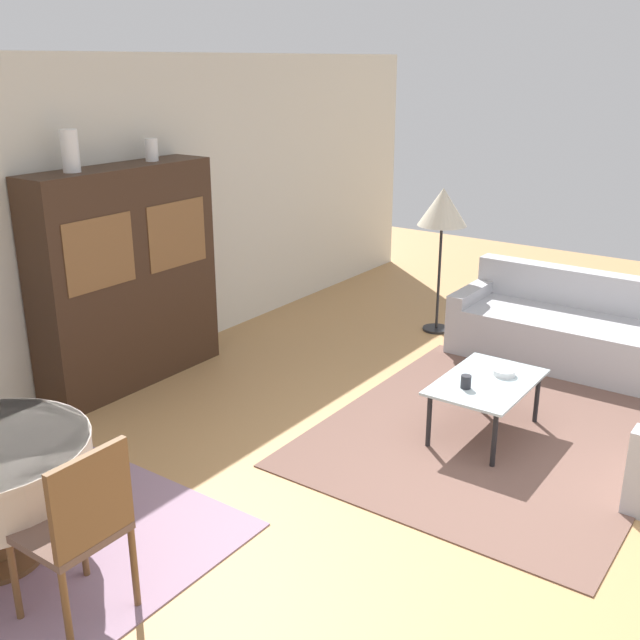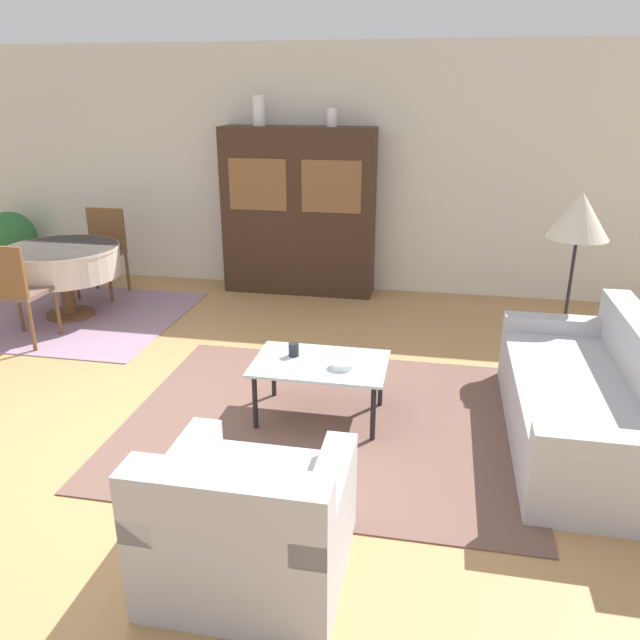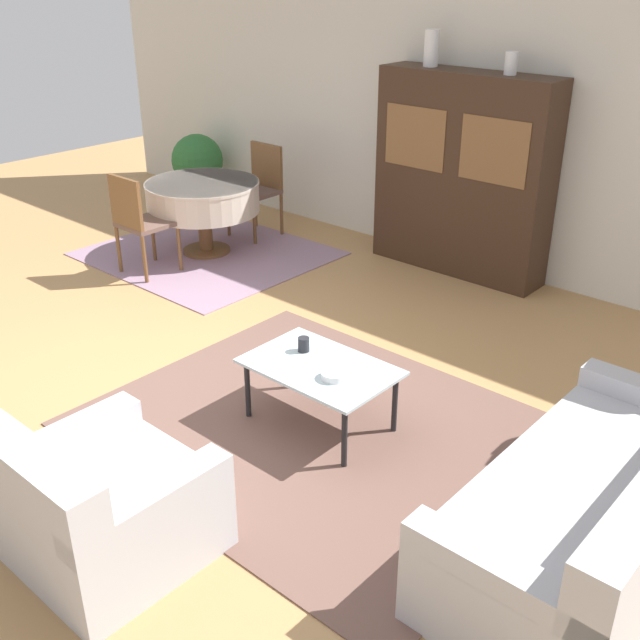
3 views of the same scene
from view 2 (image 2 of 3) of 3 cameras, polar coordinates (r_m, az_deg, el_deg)
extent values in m
plane|color=tan|center=(4.45, -14.38, -10.39)|extent=(14.00, 14.00, 0.00)
cube|color=beige|center=(7.32, -3.18, 13.55)|extent=(10.00, 0.06, 2.70)
cube|color=brown|center=(4.51, 0.58, -9.21)|extent=(2.81, 2.29, 0.01)
cube|color=gray|center=(6.94, -21.60, 0.28)|extent=(2.19, 1.96, 0.01)
cube|color=#B2B2B7|center=(4.52, 22.80, -7.76)|extent=(0.91, 1.94, 0.45)
cube|color=#B2B2B7|center=(3.63, 26.01, -10.38)|extent=(0.91, 0.16, 0.12)
cube|color=#B2B2B7|center=(5.21, 21.46, -0.41)|extent=(0.91, 0.16, 0.12)
cube|color=#B2B2B7|center=(3.21, -6.21, -18.66)|extent=(0.90, 0.87, 0.44)
cube|color=#B2B2B7|center=(2.73, -8.67, -16.76)|extent=(0.90, 0.20, 0.33)
cube|color=#B2B2B7|center=(3.16, -13.03, -13.59)|extent=(0.16, 0.87, 0.12)
cube|color=#B2B2B7|center=(2.97, 0.68, -15.48)|extent=(0.16, 0.87, 0.12)
cylinder|color=black|center=(4.34, -5.96, -7.42)|extent=(0.04, 0.04, 0.40)
cylinder|color=black|center=(4.20, 4.88, -8.44)|extent=(0.04, 0.04, 0.40)
cylinder|color=black|center=(4.77, -4.27, -4.71)|extent=(0.04, 0.04, 0.40)
cylinder|color=black|center=(4.63, 5.57, -5.52)|extent=(0.04, 0.04, 0.40)
cube|color=silver|center=(4.37, 0.00, -4.00)|extent=(0.94, 0.61, 0.02)
cube|color=#382316|center=(7.09, -1.97, 9.83)|extent=(1.69, 0.41, 1.84)
cube|color=brown|center=(6.95, -5.74, 12.21)|extent=(0.64, 0.01, 0.55)
cube|color=brown|center=(6.76, 1.04, 12.08)|extent=(0.64, 0.01, 0.55)
cylinder|color=brown|center=(6.98, -21.82, 0.53)|extent=(0.48, 0.48, 0.03)
cylinder|color=brown|center=(6.92, -22.04, 2.08)|extent=(0.14, 0.14, 0.43)
cylinder|color=beige|center=(6.83, -22.44, 4.97)|extent=(1.12, 1.12, 0.30)
cylinder|color=beige|center=(6.79, -22.59, 6.06)|extent=(1.13, 1.13, 0.03)
cylinder|color=brown|center=(6.65, -25.75, 0.91)|extent=(0.04, 0.04, 0.45)
cylinder|color=brown|center=(6.42, -22.84, 0.70)|extent=(0.04, 0.04, 0.45)
cylinder|color=brown|center=(6.11, -24.86, -0.57)|extent=(0.04, 0.04, 0.45)
cube|color=brown|center=(6.31, -25.66, 2.30)|extent=(0.44, 0.44, 0.04)
cube|color=brown|center=(6.09, -27.09, 3.94)|extent=(0.44, 0.04, 0.46)
cylinder|color=brown|center=(7.22, -18.64, 3.34)|extent=(0.04, 0.04, 0.45)
cylinder|color=brown|center=(7.42, -21.37, 3.46)|extent=(0.04, 0.04, 0.45)
cylinder|color=brown|center=(7.56, -17.18, 4.25)|extent=(0.04, 0.04, 0.45)
cylinder|color=brown|center=(7.75, -19.83, 4.34)|extent=(0.04, 0.04, 0.45)
cube|color=brown|center=(7.42, -19.48, 5.68)|extent=(0.44, 0.44, 0.04)
cube|color=brown|center=(7.53, -18.96, 7.92)|extent=(0.44, 0.04, 0.46)
cylinder|color=black|center=(5.79, 20.97, -3.54)|extent=(0.28, 0.28, 0.02)
cylinder|color=black|center=(5.60, 21.70, 1.71)|extent=(0.03, 0.03, 1.10)
cone|color=beige|center=(5.43, 22.68, 8.81)|extent=(0.49, 0.49, 0.37)
cylinder|color=#232328|center=(4.46, -2.42, -2.72)|extent=(0.07, 0.07, 0.10)
cylinder|color=white|center=(4.28, 2.06, -4.11)|extent=(0.16, 0.16, 0.05)
cylinder|color=white|center=(7.08, -5.61, 18.52)|extent=(0.13, 0.13, 0.31)
cylinder|color=white|center=(6.90, 1.10, 18.02)|extent=(0.11, 0.11, 0.19)
cylinder|color=beige|center=(8.63, -26.05, 4.26)|extent=(0.26, 0.26, 0.25)
sphere|color=#2D6B33|center=(8.54, -26.46, 6.77)|extent=(0.62, 0.62, 0.62)
camera|label=1|loc=(5.89, -61.81, 14.11)|focal=42.00mm
camera|label=3|loc=(2.17, 82.56, 16.45)|focal=42.00mm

